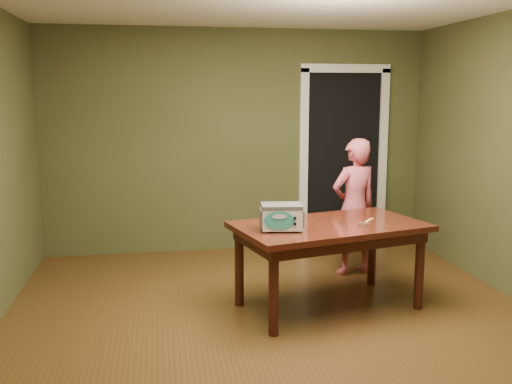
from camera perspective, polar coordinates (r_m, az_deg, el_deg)
The scene contains 8 objects.
floor at distance 4.63m, azimuth 2.53°, elevation -13.77°, with size 5.00×5.00×0.00m, color #523417.
room_shell at distance 4.25m, azimuth 2.70°, elevation 7.84°, with size 4.52×5.02×2.61m.
doorway at distance 7.32m, azimuth 7.96°, elevation 3.45°, with size 1.10×0.66×2.25m.
dining_table at distance 4.97m, azimuth 7.35°, elevation -4.28°, with size 1.77×1.26×0.75m.
toy_oven at distance 4.65m, azimuth 2.56°, elevation -2.42°, with size 0.37×0.28×0.22m.
baking_pan at distance 4.92m, azimuth 10.71°, elevation -3.16°, with size 0.10×0.10×0.02m.
spatula at distance 5.11m, azimuth 11.25°, elevation -2.79°, with size 0.18×0.03×0.01m, color #D1CD5A.
child at distance 5.94m, azimuth 9.79°, elevation -1.48°, with size 0.51×0.34×1.41m, color #CB5367.
Camera 1 is at (-0.91, -4.15, 1.85)m, focal length 40.00 mm.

